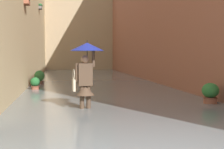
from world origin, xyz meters
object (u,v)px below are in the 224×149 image
(person_wading, at_px, (86,65))
(potted_plant_near_right, at_px, (40,78))
(potted_plant_mid_right, at_px, (35,85))
(potted_plant_near_left, at_px, (210,95))

(person_wading, distance_m, potted_plant_near_right, 8.17)
(potted_plant_near_right, bearing_deg, potted_plant_mid_right, 89.60)
(person_wading, bearing_deg, potted_plant_near_left, -173.49)
(person_wading, relative_size, potted_plant_near_right, 2.39)
(person_wading, bearing_deg, potted_plant_mid_right, -71.80)
(person_wading, distance_m, potted_plant_mid_right, 5.71)
(potted_plant_near_left, bearing_deg, potted_plant_near_right, -53.78)
(potted_plant_near_left, xyz_separation_m, potted_plant_mid_right, (5.51, -4.91, -0.06))
(potted_plant_near_right, bearing_deg, potted_plant_near_left, 126.22)
(potted_plant_near_left, bearing_deg, potted_plant_mid_right, -41.68)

